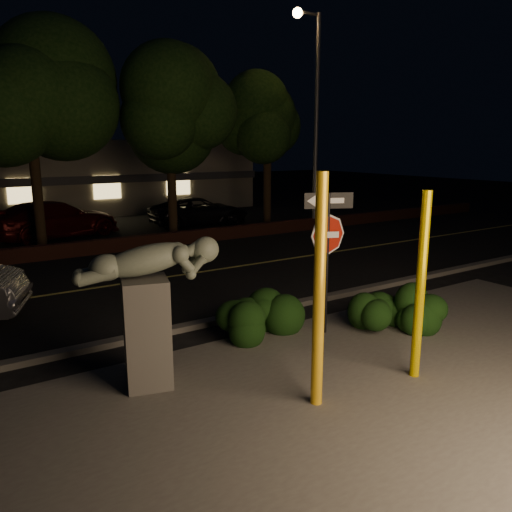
{
  "coord_description": "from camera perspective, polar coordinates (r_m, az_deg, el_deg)",
  "views": [
    {
      "loc": [
        -5.67,
        -6.0,
        3.71
      ],
      "look_at": [
        -0.49,
        1.96,
        1.6
      ],
      "focal_mm": 35.0,
      "sensor_mm": 36.0,
      "label": 1
    }
  ],
  "objects": [
    {
      "name": "signpost",
      "position": [
        9.75,
        8.21,
        2.39
      ],
      "size": [
        0.89,
        0.41,
        2.83
      ],
      "rotation": [
        0.0,
        0.0,
        -0.42
      ],
      "color": "black",
      "rests_on": "ground"
    },
    {
      "name": "streetlight",
      "position": [
        22.4,
        6.53,
        16.87
      ],
      "size": [
        1.38,
        0.4,
        9.14
      ],
      "rotation": [
        0.0,
        0.0,
        -0.04
      ],
      "color": "#4B4B50",
      "rests_on": "ground"
    },
    {
      "name": "sculpture",
      "position": [
        7.8,
        -12.24,
        -4.69
      ],
      "size": [
        2.18,
        1.09,
        2.34
      ],
      "rotation": [
        0.0,
        0.0,
        -0.26
      ],
      "color": "#4C4944",
      "rests_on": "ground"
    },
    {
      "name": "tree_far_d",
      "position": [
        23.43,
        1.34,
        16.7
      ],
      "size": [
        4.4,
        4.4,
        7.42
      ],
      "color": "black",
      "rests_on": "ground"
    },
    {
      "name": "hedge_far_right",
      "position": [
        10.86,
        18.7,
        -5.36
      ],
      "size": [
        1.65,
        1.3,
        1.0
      ],
      "primitive_type": "ellipsoid",
      "rotation": [
        0.0,
        0.0,
        -0.32
      ],
      "color": "black",
      "rests_on": "ground"
    },
    {
      "name": "parking_lot",
      "position": [
        23.98,
        -18.96,
        2.96
      ],
      "size": [
        40.0,
        12.0,
        0.01
      ],
      "primitive_type": "cube",
      "color": "black",
      "rests_on": "ground"
    },
    {
      "name": "tree_far_c",
      "position": [
        20.59,
        -9.97,
        17.78
      ],
      "size": [
        4.8,
        4.8,
        7.84
      ],
      "color": "black",
      "rests_on": "ground"
    },
    {
      "name": "yellow_pole_left",
      "position": [
        7.03,
        7.22,
        -4.28
      ],
      "size": [
        0.17,
        0.17,
        3.38
      ],
      "primitive_type": "cylinder",
      "color": "yellow",
      "rests_on": "ground"
    },
    {
      "name": "parked_car_darkred",
      "position": [
        21.89,
        -22.0,
        3.88
      ],
      "size": [
        5.64,
        3.53,
        1.52
      ],
      "primitive_type": "imported",
      "rotation": [
        0.0,
        0.0,
        1.86
      ],
      "color": "#430A0A",
      "rests_on": "ground"
    },
    {
      "name": "patio",
      "position": [
        8.42,
        14.38,
        -13.97
      ],
      "size": [
        14.0,
        6.0,
        0.02
      ],
      "primitive_type": "cube",
      "color": "#4C4944",
      "rests_on": "ground"
    },
    {
      "name": "road",
      "position": [
        14.66,
        -9.15,
        -2.28
      ],
      "size": [
        80.0,
        8.0,
        0.01
      ],
      "primitive_type": "cube",
      "color": "black",
      "rests_on": "ground"
    },
    {
      "name": "hedge_right",
      "position": [
        10.58,
        13.72,
        -5.49
      ],
      "size": [
        1.56,
        0.87,
        1.0
      ],
      "primitive_type": "ellipsoid",
      "rotation": [
        0.0,
        0.0,
        0.03
      ],
      "color": "black",
      "rests_on": "ground"
    },
    {
      "name": "building",
      "position": [
        31.55,
        -22.88,
        8.45
      ],
      "size": [
        22.0,
        10.2,
        4.0
      ],
      "color": "#685F53",
      "rests_on": "ground"
    },
    {
      "name": "tree_far_b",
      "position": [
        19.6,
        -24.79,
        18.3
      ],
      "size": [
        5.2,
        5.2,
        8.41
      ],
      "color": "black",
      "rests_on": "ground"
    },
    {
      "name": "hedge_center",
      "position": [
        10.03,
        1.06,
        -6.05
      ],
      "size": [
        2.01,
        0.99,
        1.03
      ],
      "primitive_type": "ellipsoid",
      "rotation": [
        0.0,
        0.0,
        -0.03
      ],
      "color": "black",
      "rests_on": "ground"
    },
    {
      "name": "yellow_pole_right",
      "position": [
        8.3,
        18.28,
        -3.39
      ],
      "size": [
        0.15,
        0.15,
        3.05
      ],
      "primitive_type": "cylinder",
      "color": "#D8B800",
      "rests_on": "ground"
    },
    {
      "name": "curb",
      "position": [
        11.17,
        -0.5,
        -6.55
      ],
      "size": [
        80.0,
        0.25,
        0.12
      ],
      "primitive_type": "cube",
      "color": "#4C4944",
      "rests_on": "ground"
    },
    {
      "name": "lane_marking",
      "position": [
        14.66,
        -9.15,
        -2.23
      ],
      "size": [
        80.0,
        0.12,
        0.0
      ],
      "primitive_type": "cube",
      "color": "#CCBD51",
      "rests_on": "road"
    },
    {
      "name": "ground",
      "position": [
        17.38,
        -13.19,
        -0.14
      ],
      "size": [
        90.0,
        90.0,
        0.0
      ],
      "primitive_type": "plane",
      "color": "black",
      "rests_on": "ground"
    },
    {
      "name": "parked_car_dark",
      "position": [
        23.86,
        -6.49,
        5.08
      ],
      "size": [
        4.84,
        2.51,
        1.3
      ],
      "primitive_type": "imported",
      "rotation": [
        0.0,
        0.0,
        1.5
      ],
      "color": "black",
      "rests_on": "ground"
    },
    {
      "name": "brick_wall",
      "position": [
        18.54,
        -14.61,
        1.36
      ],
      "size": [
        40.0,
        0.35,
        0.5
      ],
      "primitive_type": "cube",
      "color": "#421E15",
      "rests_on": "ground"
    }
  ]
}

